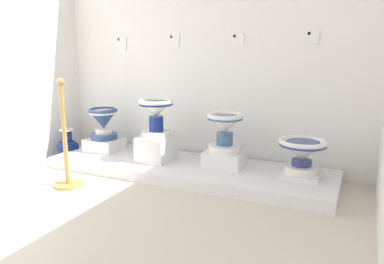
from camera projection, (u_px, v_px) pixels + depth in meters
The scene contains 17 objects.
ground_plane at pixel (78, 251), 2.35m from camera, with size 5.39×5.67×0.02m, color beige.
wall_back at pixel (207, 24), 3.87m from camera, with size 3.59×0.06×2.95m, color white.
display_platform at pixel (188, 169), 3.75m from camera, with size 2.84×0.84×0.11m, color white.
plinth_block_slender_white at pixel (105, 144), 4.24m from camera, with size 0.36×0.33×0.13m, color white.
antique_toilet_slender_white at pixel (103, 121), 4.18m from camera, with size 0.32×0.32×0.34m.
plinth_block_central_ornate at pixel (157, 148), 3.85m from camera, with size 0.31×0.38×0.25m, color white.
antique_toilet_central_ornate at pixel (156, 112), 3.77m from camera, with size 0.35×0.35×0.37m.
plinth_block_rightmost at pixel (224, 159), 3.65m from camera, with size 0.37×0.30×0.15m, color white.
antique_toilet_rightmost at pixel (225, 128), 3.58m from camera, with size 0.35×0.35×0.37m.
plinth_block_broad_patterned at pixel (301, 175), 3.33m from camera, with size 0.32×0.31×0.04m, color white.
antique_toilet_broad_patterned at pixel (302, 151), 3.29m from camera, with size 0.42×0.42×0.30m.
info_placard_first at pixel (122, 43), 4.30m from camera, with size 0.12×0.01×0.16m.
info_placard_second at pixel (174, 40), 4.02m from camera, with size 0.11×0.01×0.13m.
info_placard_third at pixel (238, 39), 3.73m from camera, with size 0.12×0.01×0.11m.
info_placard_fourth at pixel (313, 37), 3.43m from camera, with size 0.11×0.01×0.11m.
decorative_vase_companion at pixel (68, 146), 4.31m from camera, with size 0.25×0.25×0.34m.
stanchion_post_near_left at pixel (66, 156), 3.39m from camera, with size 0.26×0.26×0.98m.
Camera 1 is at (3.24, -0.81, 1.22)m, focal length 35.39 mm.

